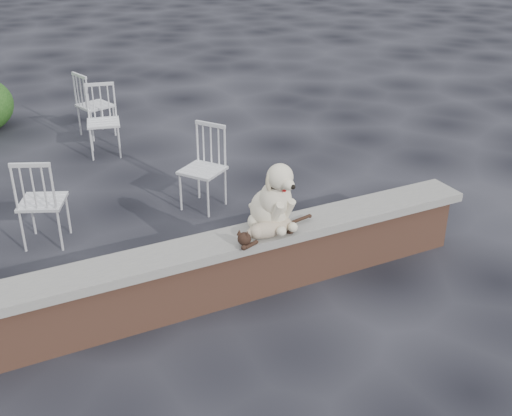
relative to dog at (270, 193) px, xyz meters
name	(u,v)px	position (x,y,z in m)	size (l,w,h in m)	color
ground	(152,319)	(-1.12, -0.04, -0.90)	(60.00, 60.00, 0.00)	black
brick_wall	(150,293)	(-1.12, -0.04, -0.65)	(6.00, 0.30, 0.50)	brown
capstone	(147,263)	(-1.12, -0.04, -0.36)	(6.20, 0.40, 0.08)	slate
dog	(270,193)	(0.00, 0.00, 0.00)	(0.42, 0.55, 0.64)	beige
cat	(270,228)	(-0.08, -0.15, -0.24)	(0.97, 0.23, 0.16)	tan
chair_d	(202,169)	(0.07, 1.71, -0.43)	(0.56, 0.56, 0.94)	white
chair_c	(42,200)	(-1.65, 1.68, -0.43)	(0.56, 0.56, 0.94)	white
chair_e	(95,104)	(-0.41, 4.63, -0.43)	(0.56, 0.56, 0.94)	white
chair_b	(103,121)	(-0.50, 3.81, -0.43)	(0.56, 0.56, 0.94)	white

